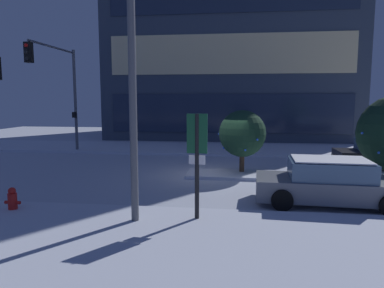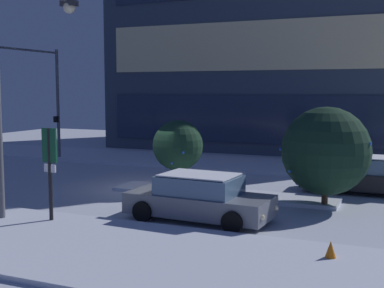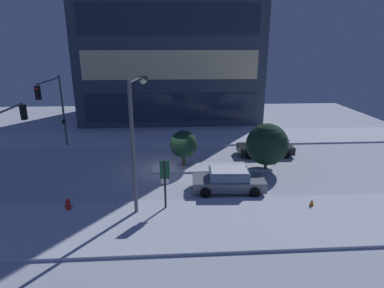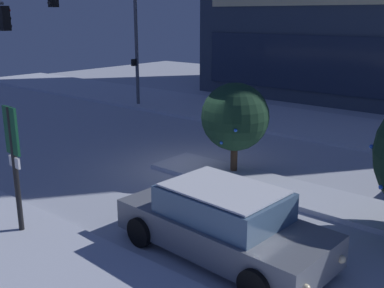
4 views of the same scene
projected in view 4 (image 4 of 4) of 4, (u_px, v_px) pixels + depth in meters
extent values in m
plane|color=silver|center=(202.00, 169.00, 15.07)|extent=(52.00, 52.00, 0.00)
cube|color=silver|center=(312.00, 124.00, 20.93)|extent=(52.00, 5.20, 0.14)
cube|color=silver|center=(286.00, 191.00, 13.01)|extent=(9.00, 1.80, 0.14)
cube|color=#232D42|center=(359.00, 67.00, 23.54)|extent=(18.86, 0.10, 3.05)
cube|color=slate|center=(223.00, 231.00, 9.63)|extent=(4.71, 2.17, 0.66)
cube|color=slate|center=(223.00, 203.00, 9.46)|extent=(2.58, 1.86, 0.60)
cube|color=white|center=(223.00, 188.00, 9.37)|extent=(2.39, 1.73, 0.04)
sphere|color=#F9E5B2|center=(342.00, 259.00, 8.56)|extent=(0.16, 0.16, 0.16)
cylinder|color=black|center=(310.00, 247.00, 9.35)|extent=(0.67, 0.26, 0.66)
cylinder|color=black|center=(255.00, 286.00, 8.01)|extent=(0.67, 0.26, 0.66)
cylinder|color=black|center=(200.00, 206.00, 11.35)|extent=(0.67, 0.26, 0.66)
cylinder|color=black|center=(140.00, 232.00, 10.01)|extent=(0.67, 0.26, 0.66)
cube|color=black|center=(5.00, 18.00, 19.06)|extent=(0.32, 0.36, 1.00)
sphere|color=red|center=(8.00, 10.00, 19.11)|extent=(0.20, 0.20, 0.20)
sphere|color=black|center=(9.00, 18.00, 19.20)|extent=(0.20, 0.20, 0.20)
sphere|color=black|center=(10.00, 26.00, 19.28)|extent=(0.20, 0.20, 0.20)
cylinder|color=#565960|center=(136.00, 46.00, 24.62)|extent=(0.18, 0.18, 6.49)
sphere|color=black|center=(50.00, 3.00, 20.27)|extent=(0.20, 0.20, 0.20)
cube|color=black|center=(134.00, 63.00, 24.69)|extent=(0.20, 0.24, 0.36)
cylinder|color=black|center=(16.00, 173.00, 10.18)|extent=(0.12, 0.12, 2.99)
cube|color=#144C2D|center=(11.00, 131.00, 9.92)|extent=(0.55, 0.10, 1.06)
cube|color=white|center=(15.00, 162.00, 10.11)|extent=(0.44, 0.08, 0.24)
cylinder|color=#473323|center=(234.00, 160.00, 14.47)|extent=(0.22, 0.22, 0.97)
sphere|color=#193823|center=(235.00, 117.00, 14.10)|extent=(2.09, 2.09, 2.09)
sphere|color=blue|center=(236.00, 130.00, 13.15)|extent=(0.10, 0.10, 0.10)
sphere|color=blue|center=(214.00, 133.00, 14.80)|extent=(0.10, 0.10, 0.10)
sphere|color=blue|center=(244.00, 111.00, 15.05)|extent=(0.10, 0.10, 0.10)
sphere|color=blue|center=(211.00, 113.00, 14.87)|extent=(0.10, 0.10, 0.10)
sphere|color=blue|center=(221.00, 143.00, 13.58)|extent=(0.10, 0.10, 0.10)
sphere|color=blue|center=(381.00, 187.00, 9.69)|extent=(0.10, 0.10, 0.10)
sphere|color=blue|center=(372.00, 147.00, 10.18)|extent=(0.10, 0.10, 0.10)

